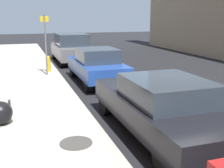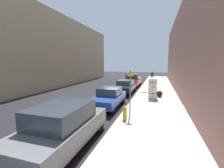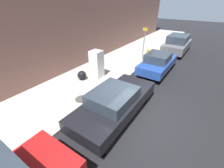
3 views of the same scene
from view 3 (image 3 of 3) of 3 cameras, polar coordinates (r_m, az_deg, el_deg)
The scene contains 11 objects.
ground_plane at distance 7.44m, azimuth 9.60°, elevation -10.58°, with size 80.00×80.00×0.00m, color black.
sidewalk_slab at distance 9.43m, azimuth -13.47°, elevation -1.07°, with size 4.04×44.00×0.13m, color #B2ADA0.
building_facade_near at distance 10.57m, azimuth -29.02°, elevation 25.60°, with size 1.81×39.60×9.19m, color #7F564C.
discarded_refrigerator at distance 9.92m, azimuth -5.84°, elevation 7.46°, with size 0.71×0.72×1.80m.
manhole_cover at distance 8.14m, azimuth -11.45°, elevation -5.59°, with size 0.70×0.70×0.02m, color #47443F.
street_sign_post at distance 13.24m, azimuth 12.09°, elevation 15.43°, with size 0.36×0.07×2.70m.
fire_hydrant at distance 14.19m, azimuth 13.40°, elevation 11.53°, with size 0.22×0.22×0.77m.
trash_bag at distance 9.97m, azimuth -11.40°, elevation 3.28°, with size 0.58×0.58×0.58m, color black.
parked_sedan_dark at distance 6.74m, azimuth 1.22°, elevation -6.88°, with size 1.88×4.76×1.41m.
parked_hatchback_blue at distance 11.39m, azimuth 17.06°, elevation 7.79°, with size 1.72×4.10×1.46m.
parked_suv_gray at distance 16.67m, azimuth 23.59°, elevation 13.86°, with size 1.98×4.43×1.73m.
Camera 3 is at (2.10, -5.32, 4.76)m, focal length 24.00 mm.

